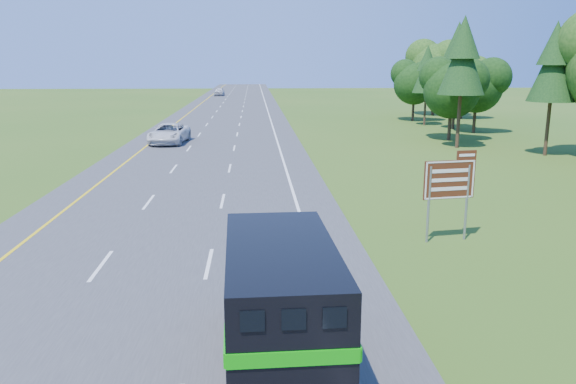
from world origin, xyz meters
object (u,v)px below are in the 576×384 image
far_car (219,92)px  exit_sign (450,183)px  white_suv (169,133)px  horse_truck (279,301)px

far_car → exit_sign: exit_sign is taller
white_suv → exit_sign: (14.76, -28.16, 1.43)m
far_car → exit_sign: size_ratio=1.37×
white_suv → far_car: bearing=94.7°
horse_truck → white_suv: horse_truck is taller
horse_truck → far_car: horse_truck is taller
horse_truck → white_suv: bearing=100.0°
horse_truck → exit_sign: 11.51m
white_suv → exit_sign: exit_sign is taller
white_suv → far_car: size_ratio=1.24×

